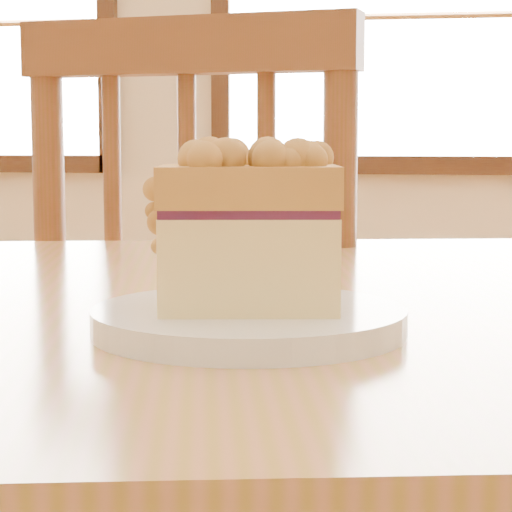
{
  "coord_description": "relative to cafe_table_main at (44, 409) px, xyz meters",
  "views": [
    {
      "loc": [
        0.29,
        -0.44,
        0.87
      ],
      "look_at": [
        0.19,
        0.2,
        0.8
      ],
      "focal_mm": 70.0,
      "sensor_mm": 36.0,
      "label": 1
    }
  ],
  "objects": [
    {
      "name": "plate",
      "position": [
        0.18,
        -0.12,
        0.1
      ],
      "size": [
        0.2,
        0.2,
        0.02
      ],
      "color": "white",
      "rests_on": "cafe_table_main"
    },
    {
      "name": "cafe_chair_main",
      "position": [
        0.05,
        0.59,
        -0.14
      ],
      "size": [
        0.53,
        0.53,
        1.03
      ],
      "rotation": [
        0.0,
        0.0,
        2.98
      ],
      "color": "brown",
      "rests_on": "ground"
    },
    {
      "name": "cake_slice",
      "position": [
        0.18,
        -0.12,
        0.16
      ],
      "size": [
        0.13,
        0.1,
        0.11
      ],
      "rotation": [
        0.0,
        0.0,
        0.16
      ],
      "color": "#E8C883",
      "rests_on": "plate"
    },
    {
      "name": "cafe_table_main",
      "position": [
        0.0,
        0.0,
        0.0
      ],
      "size": [
        1.44,
        1.11,
        0.75
      ],
      "rotation": [
        0.0,
        0.0,
        0.21
      ],
      "color": "#BD7849",
      "rests_on": "ground"
    }
  ]
}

